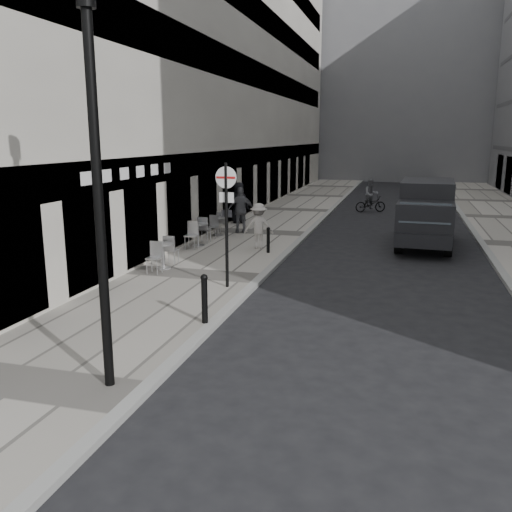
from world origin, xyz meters
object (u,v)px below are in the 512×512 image
Objects in this scene: sign_post at (226,209)px; lamppost at (97,176)px; panel_van at (426,210)px; cyclist at (371,199)px.

sign_post is 6.37m from lamppost.
sign_post is 9.77m from panel_van.
lamppost is 3.32× the size of cyclist.
sign_post is 0.63× the size of panel_van.
cyclist is at bearing 83.32° from lamppost.
panel_van reaches higher than cyclist.
panel_van is 2.87× the size of cyclist.
panel_van is (5.41, 14.33, -2.17)m from lamppost.
cyclist is (2.76, 17.31, -1.55)m from sign_post.
panel_van is (5.41, 8.09, -0.89)m from sign_post.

